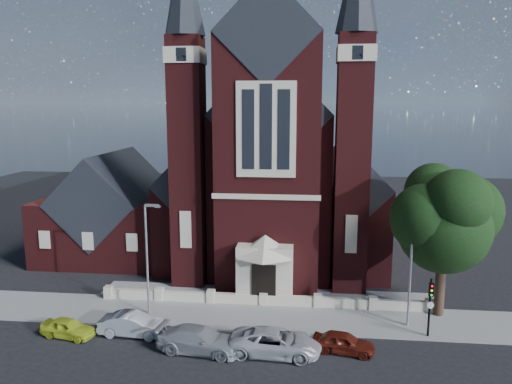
% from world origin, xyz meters
% --- Properties ---
extents(ground, '(120.00, 120.00, 0.00)m').
position_xyz_m(ground, '(0.00, 15.00, 0.00)').
color(ground, black).
rests_on(ground, ground).
extents(pavement_strip, '(60.00, 5.00, 0.12)m').
position_xyz_m(pavement_strip, '(0.00, 4.50, 0.00)').
color(pavement_strip, slate).
rests_on(pavement_strip, ground).
extents(forecourt_paving, '(26.00, 3.00, 0.14)m').
position_xyz_m(forecourt_paving, '(0.00, 8.50, 0.00)').
color(forecourt_paving, slate).
rests_on(forecourt_paving, ground).
extents(forecourt_wall, '(24.00, 0.40, 0.90)m').
position_xyz_m(forecourt_wall, '(0.00, 6.50, 0.00)').
color(forecourt_wall, beige).
rests_on(forecourt_wall, ground).
extents(church, '(20.01, 34.90, 29.20)m').
position_xyz_m(church, '(-0.00, 22.94, 8.19)').
color(church, '#441213').
rests_on(church, ground).
extents(parish_hall, '(12.00, 12.20, 10.24)m').
position_xyz_m(parish_hall, '(-16.00, 18.00, 4.01)').
color(parish_hall, '#441213').
rests_on(parish_hall, ground).
extents(street_tree, '(6.40, 6.60, 10.70)m').
position_xyz_m(street_tree, '(12.60, 5.71, 6.96)').
color(street_tree, black).
rests_on(street_tree, ground).
extents(street_lamp_left, '(1.16, 0.22, 8.09)m').
position_xyz_m(street_lamp_left, '(-7.91, 4.00, 4.60)').
color(street_lamp_left, gray).
rests_on(street_lamp_left, ground).
extents(street_lamp_right, '(1.16, 0.22, 8.09)m').
position_xyz_m(street_lamp_right, '(10.09, 4.00, 4.60)').
color(street_lamp_right, gray).
rests_on(street_lamp_right, ground).
extents(traffic_signal, '(0.28, 0.42, 4.00)m').
position_xyz_m(traffic_signal, '(11.00, 2.43, 2.58)').
color(traffic_signal, black).
rests_on(traffic_signal, ground).
extents(car_lime_van, '(3.83, 2.14, 1.23)m').
position_xyz_m(car_lime_van, '(-12.12, 0.14, 0.62)').
color(car_lime_van, '#C3D32A').
rests_on(car_lime_van, ground).
extents(car_silver_a, '(4.57, 1.80, 1.48)m').
position_xyz_m(car_silver_a, '(-7.97, 0.80, 0.74)').
color(car_silver_a, '#94969A').
rests_on(car_silver_a, ground).
extents(car_silver_b, '(5.49, 2.80, 1.52)m').
position_xyz_m(car_silver_b, '(-3.24, -0.86, 0.76)').
color(car_silver_b, gray).
rests_on(car_silver_b, ground).
extents(car_white_suv, '(5.65, 2.83, 1.54)m').
position_xyz_m(car_white_suv, '(1.37, -0.67, 0.77)').
color(car_white_suv, silver).
rests_on(car_white_suv, ground).
extents(car_dark_red, '(3.95, 2.18, 1.27)m').
position_xyz_m(car_dark_red, '(5.46, -0.02, 0.64)').
color(car_dark_red, '#58180F').
rests_on(car_dark_red, ground).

